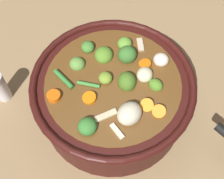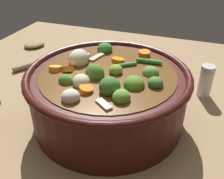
{
  "view_description": "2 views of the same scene",
  "coord_description": "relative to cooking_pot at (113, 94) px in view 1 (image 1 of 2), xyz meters",
  "views": [
    {
      "loc": [
        -0.2,
        -0.23,
        0.61
      ],
      "look_at": [
        -0.0,
        -0.0,
        0.09
      ],
      "focal_mm": 46.83,
      "sensor_mm": 36.0,
      "label": 1
    },
    {
      "loc": [
        0.43,
        0.16,
        0.36
      ],
      "look_at": [
        0.01,
        0.01,
        0.09
      ],
      "focal_mm": 41.88,
      "sensor_mm": 36.0,
      "label": 2
    }
  ],
  "objects": [
    {
      "name": "ground_plane",
      "position": [
        -0.0,
        0.0,
        -0.06
      ],
      "size": [
        1.1,
        1.1,
        0.0
      ],
      "primitive_type": "plane",
      "color": "#8C704C"
    },
    {
      "name": "cooking_pot",
      "position": [
        0.0,
        0.0,
        0.0
      ],
      "size": [
        0.34,
        0.34,
        0.14
      ],
      "color": "#38110F",
      "rests_on": "ground_plane"
    },
    {
      "name": "salt_shaker",
      "position": [
        -0.17,
        0.19,
        -0.02
      ],
      "size": [
        0.03,
        0.03,
        0.08
      ],
      "color": "silver",
      "rests_on": "ground_plane"
    }
  ]
}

